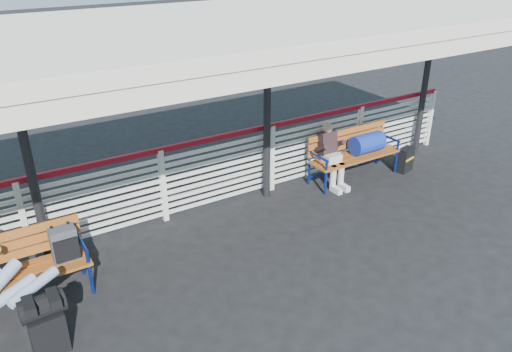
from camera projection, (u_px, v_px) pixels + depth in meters
ground at (223, 284)px, 6.47m from camera, size 60.00×60.00×0.00m
fence at (163, 183)px, 7.64m from camera, size 12.08×0.08×1.24m
canopy at (180, 34)px, 5.81m from camera, size 12.60×3.60×3.16m
luggage_stack at (46, 322)px, 5.24m from camera, size 0.46×0.27×0.75m
bench_left at (24, 260)px, 5.94m from camera, size 1.80×0.56×0.92m
bench_right at (360, 146)px, 9.10m from camera, size 1.80×0.56×0.92m
companion_person at (331, 154)px, 8.78m from camera, size 0.32×0.66×1.15m
suitcase_side at (405, 160)px, 9.47m from camera, size 0.37×0.28×0.47m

